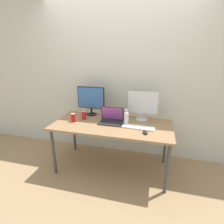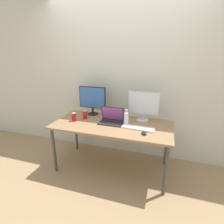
% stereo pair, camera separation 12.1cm
% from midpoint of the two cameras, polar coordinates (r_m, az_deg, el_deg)
% --- Properties ---
extents(ground_plane, '(16.00, 16.00, 0.00)m').
position_cam_midpoint_polar(ground_plane, '(2.88, 1.26, -17.59)').
color(ground_plane, '#9E7F5B').
extents(wall_back, '(7.00, 0.08, 2.60)m').
position_cam_midpoint_polar(wall_back, '(2.92, 4.74, 10.68)').
color(wall_back, silver).
rests_on(wall_back, ground).
extents(work_desk, '(1.69, 0.79, 0.74)m').
position_cam_midpoint_polar(work_desk, '(2.54, 1.37, -5.14)').
color(work_desk, '#424247').
rests_on(work_desk, ground).
extents(monitor_left, '(0.45, 0.17, 0.46)m').
position_cam_midpoint_polar(monitor_left, '(2.83, -5.22, 4.19)').
color(monitor_left, black).
rests_on(monitor_left, work_desk).
extents(monitor_center, '(0.45, 0.18, 0.44)m').
position_cam_midpoint_polar(monitor_center, '(2.62, 11.53, 2.18)').
color(monitor_center, silver).
rests_on(monitor_center, work_desk).
extents(laptop_silver, '(0.34, 0.22, 0.23)m').
position_cam_midpoint_polar(laptop_silver, '(2.54, 1.26, -2.34)').
color(laptop_silver, '#2D2D33').
rests_on(laptop_silver, work_desk).
extents(keyboard_main, '(0.45, 0.16, 0.02)m').
position_cam_midpoint_polar(keyboard_main, '(2.39, 9.90, -5.19)').
color(keyboard_main, white).
rests_on(keyboard_main, work_desk).
extents(mouse_by_keyboard, '(0.09, 0.11, 0.04)m').
position_cam_midpoint_polar(mouse_by_keyboard, '(2.25, 11.98, -6.73)').
color(mouse_by_keyboard, black).
rests_on(mouse_by_keyboard, work_desk).
extents(water_bottle, '(0.07, 0.07, 0.23)m').
position_cam_midpoint_polar(water_bottle, '(2.45, 6.06, -2.00)').
color(water_bottle, silver).
rests_on(water_bottle, work_desk).
extents(soda_can_near_keyboard, '(0.07, 0.07, 0.13)m').
position_cam_midpoint_polar(soda_can_near_keyboard, '(2.65, -11.02, -1.61)').
color(soda_can_near_keyboard, red).
rests_on(soda_can_near_keyboard, work_desk).
extents(soda_can_by_laptop, '(0.07, 0.07, 0.13)m').
position_cam_midpoint_polar(soda_can_by_laptop, '(2.71, -7.60, -0.90)').
color(soda_can_by_laptop, red).
rests_on(soda_can_by_laptop, work_desk).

